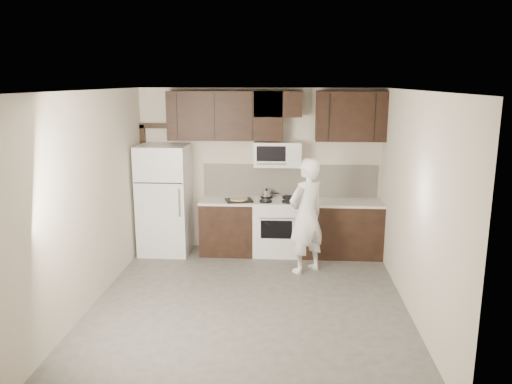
# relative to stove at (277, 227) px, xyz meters

# --- Properties ---
(floor) EXTENTS (4.50, 4.50, 0.00)m
(floor) POSITION_rel_stove_xyz_m (-0.30, -1.94, -0.46)
(floor) COLOR #4B4846
(floor) RESTS_ON ground
(back_wall) EXTENTS (4.00, 0.00, 4.00)m
(back_wall) POSITION_rel_stove_xyz_m (-0.30, 0.31, 0.89)
(back_wall) COLOR beige
(back_wall) RESTS_ON ground
(ceiling) EXTENTS (4.50, 4.50, 0.00)m
(ceiling) POSITION_rel_stove_xyz_m (-0.30, -1.94, 2.24)
(ceiling) COLOR white
(ceiling) RESTS_ON back_wall
(counter_run) EXTENTS (2.95, 0.64, 0.91)m
(counter_run) POSITION_rel_stove_xyz_m (0.30, 0.00, -0.00)
(counter_run) COLOR black
(counter_run) RESTS_ON floor
(stove) EXTENTS (0.76, 0.66, 0.94)m
(stove) POSITION_rel_stove_xyz_m (0.00, 0.00, 0.00)
(stove) COLOR silver
(stove) RESTS_ON floor
(backsplash) EXTENTS (2.90, 0.02, 0.54)m
(backsplash) POSITION_rel_stove_xyz_m (0.20, 0.30, 0.72)
(backsplash) COLOR beige
(backsplash) RESTS_ON counter_run
(upper_cabinets) EXTENTS (3.48, 0.35, 0.78)m
(upper_cabinets) POSITION_rel_stove_xyz_m (-0.09, 0.14, 1.82)
(upper_cabinets) COLOR black
(upper_cabinets) RESTS_ON back_wall
(microwave) EXTENTS (0.76, 0.42, 0.40)m
(microwave) POSITION_rel_stove_xyz_m (-0.00, 0.12, 1.19)
(microwave) COLOR silver
(microwave) RESTS_ON upper_cabinets
(refrigerator) EXTENTS (0.80, 0.76, 1.80)m
(refrigerator) POSITION_rel_stove_xyz_m (-1.85, -0.05, 0.44)
(refrigerator) COLOR silver
(refrigerator) RESTS_ON floor
(door_trim) EXTENTS (0.50, 0.08, 2.12)m
(door_trim) POSITION_rel_stove_xyz_m (-2.22, 0.27, 0.79)
(door_trim) COLOR black
(door_trim) RESTS_ON floor
(saucepan) EXTENTS (0.29, 0.17, 0.16)m
(saucepan) POSITION_rel_stove_xyz_m (-0.18, 0.15, 0.52)
(saucepan) COLOR silver
(saucepan) RESTS_ON stove
(baking_tray) EXTENTS (0.49, 0.42, 0.02)m
(baking_tray) POSITION_rel_stove_xyz_m (-0.61, -0.11, 0.46)
(baking_tray) COLOR black
(baking_tray) RESTS_ON counter_run
(pizza) EXTENTS (0.35, 0.35, 0.02)m
(pizza) POSITION_rel_stove_xyz_m (-0.61, -0.11, 0.48)
(pizza) COLOR #D0B98C
(pizza) RESTS_ON baking_tray
(person) EXTENTS (0.75, 0.72, 1.73)m
(person) POSITION_rel_stove_xyz_m (0.45, -0.78, 0.40)
(person) COLOR white
(person) RESTS_ON floor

